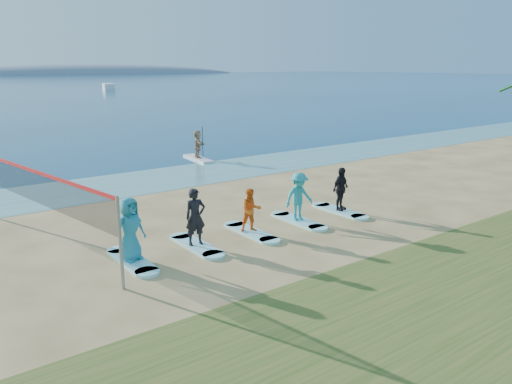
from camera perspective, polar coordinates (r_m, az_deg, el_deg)
ground at (r=17.33m, az=4.59°, el=-4.73°), size 600.00×600.00×0.00m
shallow_water at (r=25.86m, az=-10.87°, el=1.49°), size 600.00×600.00×0.00m
island_ridge at (r=329.78m, az=-18.32°, el=12.68°), size 220.00×56.00×18.00m
volleyball_net at (r=16.88m, az=-23.41°, el=0.32°), size 1.63×8.96×2.50m
paddleboard at (r=30.90m, az=-6.63°, el=3.83°), size 0.97×3.05×0.12m
paddleboarder at (r=30.75m, az=-6.68°, el=5.48°), size 0.88×1.63×1.67m
boat_offshore_b at (r=122.52m, az=-16.50°, el=11.14°), size 3.81×7.04×1.42m
surfboard_0 at (r=15.27m, az=-13.97°, el=-7.65°), size 0.70×2.20×0.09m
student_0 at (r=14.93m, az=-14.20°, el=-4.11°), size 1.06×0.83×1.89m
surfboard_1 at (r=16.14m, az=-6.84°, el=-6.08°), size 0.70×2.20×0.09m
student_1 at (r=15.83m, az=-6.95°, el=-2.83°), size 0.72×0.53×1.83m
surfboard_2 at (r=17.24m, az=-0.57°, el=-4.62°), size 0.70×2.20×0.09m
student_2 at (r=17.00m, az=-0.58°, el=-2.09°), size 0.88×0.78×1.50m
surfboard_3 at (r=18.54m, az=4.87°, el=-3.31°), size 0.70×2.20×0.09m
student_3 at (r=18.28m, az=4.93°, el=-0.52°), size 1.20×0.75×1.78m
surfboard_4 at (r=19.98m, az=9.54°, el=-2.15°), size 0.70×2.20×0.09m
student_4 at (r=19.75m, az=9.65°, el=0.35°), size 1.07×0.64×1.71m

